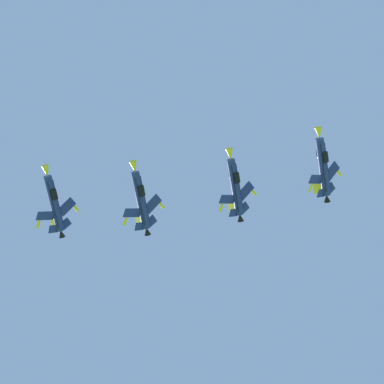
% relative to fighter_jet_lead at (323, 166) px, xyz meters
% --- Properties ---
extents(fighter_jet_lead, '(10.30, 14.33, 7.03)m').
position_rel_fighter_jet_lead_xyz_m(fighter_jet_lead, '(0.00, 0.00, 0.00)').
color(fighter_jet_lead, navy).
extents(fighter_jet_left_wing, '(10.44, 14.33, 6.66)m').
position_rel_fighter_jet_lead_xyz_m(fighter_jet_left_wing, '(-14.55, 10.92, 1.46)').
color(fighter_jet_left_wing, navy).
extents(fighter_jet_right_wing, '(10.41, 14.33, 6.76)m').
position_rel_fighter_jet_lead_xyz_m(fighter_jet_right_wing, '(-31.87, 19.31, -2.71)').
color(fighter_jet_right_wing, navy).
extents(fighter_jet_left_outer, '(10.33, 14.33, 6.97)m').
position_rel_fighter_jet_lead_xyz_m(fighter_jet_left_outer, '(-48.02, 27.78, 0.74)').
color(fighter_jet_left_outer, navy).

